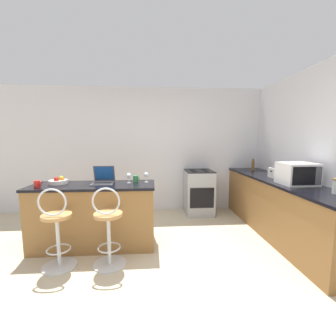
% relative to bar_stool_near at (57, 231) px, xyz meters
% --- Properties ---
extents(ground_plane, '(20.00, 20.00, 0.00)m').
position_rel_bar_stool_near_xyz_m(ground_plane, '(0.97, -0.21, -0.46)').
color(ground_plane, '#BCAD8E').
extents(wall_back, '(12.00, 0.06, 2.60)m').
position_rel_bar_stool_near_xyz_m(wall_back, '(0.97, 2.20, 0.84)').
color(wall_back, silver).
rests_on(wall_back, ground_plane).
extents(breakfast_bar, '(1.72, 0.62, 0.90)m').
position_rel_bar_stool_near_xyz_m(breakfast_bar, '(0.30, 0.55, -0.01)').
color(breakfast_bar, olive).
rests_on(breakfast_bar, ground_plane).
extents(counter_right, '(0.65, 2.92, 0.90)m').
position_rel_bar_stool_near_xyz_m(counter_right, '(3.15, 0.73, -0.01)').
color(counter_right, olive).
rests_on(counter_right, ground_plane).
extents(bar_stool_near, '(0.40, 0.40, 0.99)m').
position_rel_bar_stool_near_xyz_m(bar_stool_near, '(0.00, 0.00, 0.00)').
color(bar_stool_near, silver).
rests_on(bar_stool_near, ground_plane).
extents(bar_stool_far, '(0.40, 0.40, 0.99)m').
position_rel_bar_stool_near_xyz_m(bar_stool_far, '(0.60, 0.00, 0.00)').
color(bar_stool_far, silver).
rests_on(bar_stool_far, ground_plane).
extents(laptop, '(0.30, 0.30, 0.25)m').
position_rel_bar_stool_near_xyz_m(laptop, '(0.42, 0.63, 0.50)').
color(laptop, '#47474C').
rests_on(laptop, breakfast_bar).
extents(microwave, '(0.44, 0.41, 0.30)m').
position_rel_bar_stool_near_xyz_m(microwave, '(3.15, 0.35, 0.59)').
color(microwave, white).
rests_on(microwave, counter_right).
extents(toaster, '(0.23, 0.25, 0.17)m').
position_rel_bar_stool_near_xyz_m(toaster, '(3.18, 0.88, 0.52)').
color(toaster, silver).
rests_on(toaster, counter_right).
extents(stove_range, '(0.55, 0.61, 0.91)m').
position_rel_bar_stool_near_xyz_m(stove_range, '(2.09, 1.85, -0.01)').
color(stove_range, '#9EA3A8').
rests_on(stove_range, ground_plane).
extents(mug_red, '(0.09, 0.08, 0.09)m').
position_rel_bar_stool_near_xyz_m(mug_red, '(-0.38, 0.39, 0.49)').
color(mug_red, red).
rests_on(mug_red, breakfast_bar).
extents(pepper_mill, '(0.06, 0.06, 0.24)m').
position_rel_bar_stool_near_xyz_m(pepper_mill, '(3.18, 1.79, 0.56)').
color(pepper_mill, brown).
rests_on(pepper_mill, counter_right).
extents(mug_green, '(0.09, 0.08, 0.10)m').
position_rel_bar_stool_near_xyz_m(mug_green, '(0.89, 0.69, 0.49)').
color(mug_green, '#338447').
rests_on(mug_green, breakfast_bar).
extents(wine_glass_short, '(0.07, 0.07, 0.15)m').
position_rel_bar_stool_near_xyz_m(wine_glass_short, '(0.79, 0.62, 0.55)').
color(wine_glass_short, silver).
rests_on(wine_glass_short, breakfast_bar).
extents(wine_glass_tall, '(0.07, 0.07, 0.15)m').
position_rel_bar_stool_near_xyz_m(wine_glass_tall, '(1.04, 0.66, 0.55)').
color(wine_glass_tall, silver).
rests_on(wine_glass_tall, breakfast_bar).
extents(fruit_bowl, '(0.25, 0.25, 0.11)m').
position_rel_bar_stool_near_xyz_m(fruit_bowl, '(-0.20, 0.63, 0.48)').
color(fruit_bowl, silver).
rests_on(fruit_bowl, breakfast_bar).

